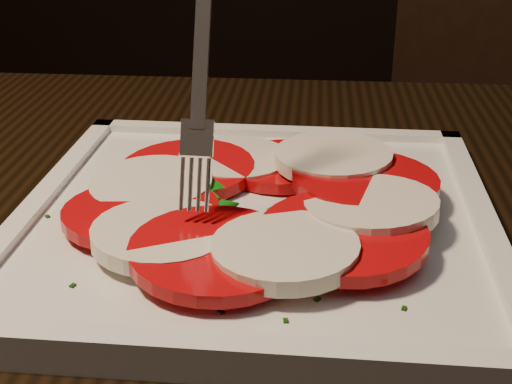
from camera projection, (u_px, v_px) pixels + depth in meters
name	position (u px, v px, depth m)	size (l,w,h in m)	color
chair	(487.00, 128.00, 1.30)	(0.54, 0.54, 0.93)	black
plate	(256.00, 223.00, 0.48)	(0.31, 0.31, 0.01)	white
caprese_salad	(256.00, 197.00, 0.47)	(0.26, 0.26, 0.03)	#C1040D
fork	(204.00, 57.00, 0.43)	(0.03, 0.08, 0.16)	white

